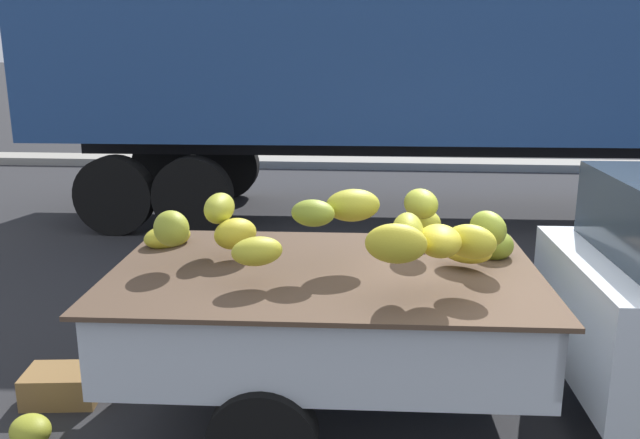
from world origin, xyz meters
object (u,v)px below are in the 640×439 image
Objects in this scene: pickup_truck at (619,302)px; produce_crate at (63,385)px; semi_trailer at (451,44)px; fallen_banana_bunch_near_tailgate at (30,430)px.

pickup_truck reaches higher than produce_crate.
pickup_truck is 3.91m from produce_crate.
semi_trailer reaches higher than fallen_banana_bunch_near_tailgate.
produce_crate is at bearing 93.99° from fallen_banana_bunch_near_tailgate.
produce_crate is (-3.83, 0.03, -0.78)m from pickup_truck.
fallen_banana_bunch_near_tailgate is at bearing -118.69° from semi_trailer.
fallen_banana_bunch_near_tailgate is (-3.79, -0.52, -0.80)m from pickup_truck.
pickup_truck is at bearing -0.44° from produce_crate.
pickup_truck is 0.41× the size of semi_trailer.
semi_trailer is 40.11× the size of fallen_banana_bunch_near_tailgate.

